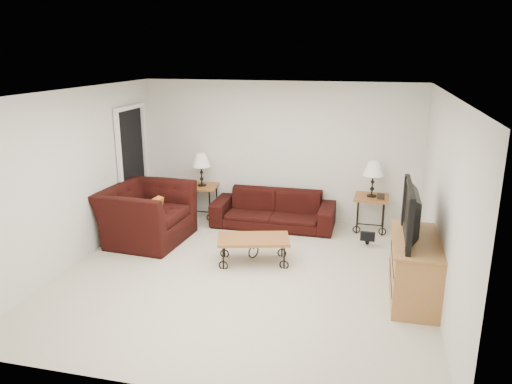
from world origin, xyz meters
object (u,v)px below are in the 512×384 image
side_table_left (202,201)px  backpack (368,231)px  television (418,213)px  sofa (273,209)px  lamp_right (373,179)px  lamp_left (201,170)px  side_table_right (370,213)px  tv_stand (414,269)px  coffee_table (253,250)px  armchair (146,214)px

side_table_left → backpack: bearing=-12.6°
television → sofa: bearing=-134.2°
side_table_left → lamp_right: lamp_right is taller
lamp_left → lamp_right: lamp_right is taller
side_table_right → tv_stand: size_ratio=0.47×
coffee_table → backpack: size_ratio=2.27×
armchair → backpack: size_ratio=3.04×
sofa → lamp_right: 1.79m
coffee_table → armchair: (-1.90, 0.46, 0.26)m
lamp_right → television: television is taller
side_table_left → sofa: bearing=-7.4°
side_table_right → lamp_right: (0.00, 0.00, 0.61)m
side_table_left → coffee_table: size_ratio=0.59×
lamp_right → armchair: size_ratio=0.44×
sofa → tv_stand: 3.11m
side_table_left → coffee_table: side_table_left is taller
lamp_left → coffee_table: lamp_left is taller
tv_stand → lamp_left: bearing=147.1°
lamp_right → coffee_table: (-1.64, -1.78, -0.73)m
lamp_right → tv_stand: 2.46m
side_table_right → tv_stand: tv_stand is taller
sofa → side_table_right: size_ratio=3.48×
coffee_table → side_table_right: bearing=47.4°
lamp_left → tv_stand: lamp_left is taller
armchair → tv_stand: size_ratio=1.06×
side_table_right → lamp_right: 0.61m
side_table_right → armchair: armchair is taller
sofa → television: television is taller
sofa → side_table_left: sofa is taller
side_table_left → lamp_left: size_ratio=1.00×
side_table_right → armchair: size_ratio=0.44×
side_table_right → coffee_table: size_ratio=0.59×
side_table_left → armchair: 1.41m
side_table_left → armchair: size_ratio=0.44×
lamp_right → side_table_left: bearing=180.0°
armchair → tv_stand: bearing=-99.6°
lamp_left → backpack: size_ratio=1.33×
television → side_table_right: bearing=-166.9°
lamp_left → television: television is taller
side_table_left → lamp_left: (0.00, 0.00, 0.61)m
coffee_table → side_table_left: bearing=128.5°
tv_stand → backpack: (-0.59, 1.66, -0.17)m
sofa → tv_stand: size_ratio=1.63×
side_table_left → side_table_right: side_table_right is taller
lamp_right → side_table_right: bearing=0.0°
sofa → lamp_right: (1.67, 0.18, 0.61)m
lamp_left → television: bearing=-33.0°
side_table_right → tv_stand: bearing=-76.4°
side_table_left → tv_stand: bearing=-32.9°
lamp_right → coffee_table: bearing=-132.6°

